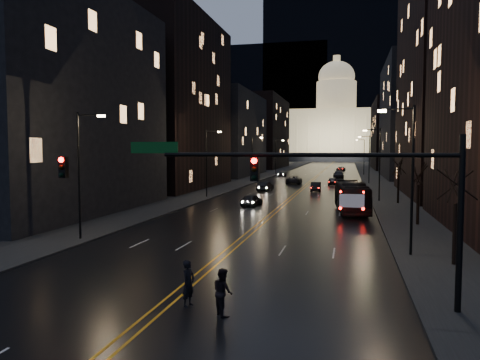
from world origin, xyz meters
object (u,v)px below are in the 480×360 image
Objects in this scene: traffic_signal at (313,182)px; receding_car_a at (316,187)px; pedestrian_b at (223,292)px; oncoming_car_b at (265,186)px; oncoming_car_a at (251,200)px; pedestrian_a at (188,283)px; bus at (351,197)px.

receding_car_a is (-3.41, 52.59, -4.38)m from traffic_signal.
pedestrian_b is (-3.26, -2.00, -4.18)m from traffic_signal.
oncoming_car_b is 54.11m from pedestrian_b.
receding_car_a is (5.83, 20.25, 0.03)m from oncoming_car_a.
pedestrian_b is (0.15, -54.59, 0.21)m from receding_car_a.
pedestrian_a is at bearing 104.65° from oncoming_car_a.
pedestrian_a is at bearing -164.73° from traffic_signal.
bus is at bearing 127.91° from oncoming_car_b.
pedestrian_b is at bearing -92.21° from receding_car_a.
oncoming_car_a is 34.85m from pedestrian_b.
pedestrian_b is (-5.00, -31.85, -0.63)m from bus.
receding_car_a is (7.66, 1.05, -0.00)m from oncoming_car_b.
oncoming_car_a is at bearing 102.81° from oncoming_car_b.
traffic_signal is 9.03× the size of pedestrian_a.
oncoming_car_a is at bearing 161.83° from bus.
pedestrian_b is at bearing -148.52° from traffic_signal.
oncoming_car_a is 0.92× the size of oncoming_car_b.
bus is 32.24m from pedestrian_b.
oncoming_car_a is at bearing 21.39° from pedestrian_a.
pedestrian_b reaches higher than oncoming_car_b.
traffic_signal is 52.88m from receding_car_a.
traffic_signal is at bearing 113.25° from oncoming_car_a.
bus is 2.56× the size of receding_car_a.
traffic_signal is 33.92m from oncoming_car_a.
traffic_signal is 30.11m from bus.
bus is at bearing 174.55° from oncoming_car_a.
bus is 25.20m from oncoming_car_b.
receding_car_a is at bearing 93.71° from traffic_signal.
oncoming_car_b is 7.74m from receding_car_a.
oncoming_car_a is 21.07m from receding_car_a.
pedestrian_a is at bearing -107.41° from bus.
bus is at bearing 86.67° from traffic_signal.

